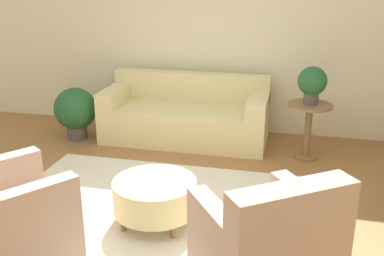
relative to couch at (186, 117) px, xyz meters
name	(u,v)px	position (x,y,z in m)	size (l,w,h in m)	color
ground_plane	(163,222)	(0.32, -2.17, -0.32)	(16.00, 16.00, 0.00)	#996638
wall_back	(218,32)	(0.32, 0.61, 1.08)	(9.43, 0.12, 2.80)	beige
rug	(163,222)	(0.32, -2.17, -0.32)	(3.29, 2.57, 0.01)	beige
couch	(186,117)	(0.00, 0.00, 0.00)	(2.19, 0.90, 0.87)	beige
armchair_left	(6,219)	(-0.68, -3.01, 0.06)	(1.12, 1.11, 0.99)	tan
armchair_right	(267,254)	(1.32, -3.01, 0.06)	(1.12, 1.11, 0.99)	tan
ottoman_table	(155,195)	(0.25, -2.17, -0.05)	(0.76, 0.76, 0.40)	beige
side_table	(309,122)	(1.61, -0.29, 0.15)	(0.54, 0.54, 0.69)	olive
potted_plant_on_side_table	(312,83)	(1.61, -0.29, 0.63)	(0.34, 0.34, 0.45)	#4C4742
potted_plant_floor	(76,110)	(-1.47, -0.31, 0.08)	(0.57, 0.57, 0.71)	#4C4742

